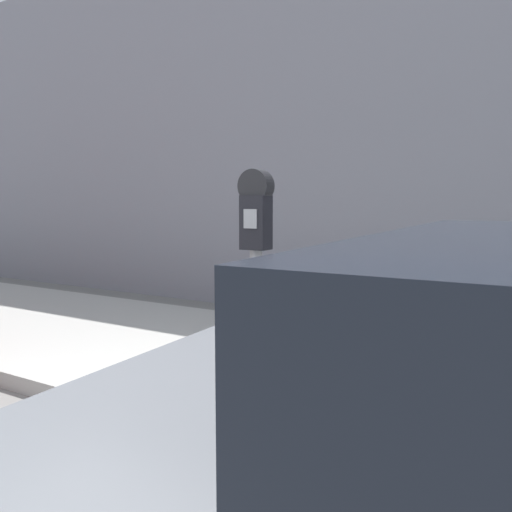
{
  "coord_description": "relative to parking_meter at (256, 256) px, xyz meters",
  "views": [
    {
      "loc": [
        2.04,
        -1.57,
        1.51
      ],
      "look_at": [
        0.52,
        1.06,
        1.19
      ],
      "focal_mm": 35.0,
      "sensor_mm": 36.0,
      "label": 1
    }
  ],
  "objects": [
    {
      "name": "ground_plane",
      "position": [
        -0.52,
        -1.06,
        -1.19
      ],
      "size": [
        60.0,
        60.0,
        0.0
      ],
      "primitive_type": "plane",
      "color": "slate"
    },
    {
      "name": "sidewalk",
      "position": [
        -0.52,
        1.14,
        -1.12
      ],
      "size": [
        24.0,
        2.8,
        0.14
      ],
      "color": "#9E9B96",
      "rests_on": "ground_plane"
    },
    {
      "name": "building_facade",
      "position": [
        -0.52,
        3.64,
        1.45
      ],
      "size": [
        24.0,
        0.3,
        5.27
      ],
      "color": "gray",
      "rests_on": "ground_plane"
    },
    {
      "name": "parking_meter",
      "position": [
        0.0,
        0.0,
        0.0
      ],
      "size": [
        0.2,
        0.14,
        1.57
      ],
      "color": "gray",
      "rests_on": "sidewalk"
    }
  ]
}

